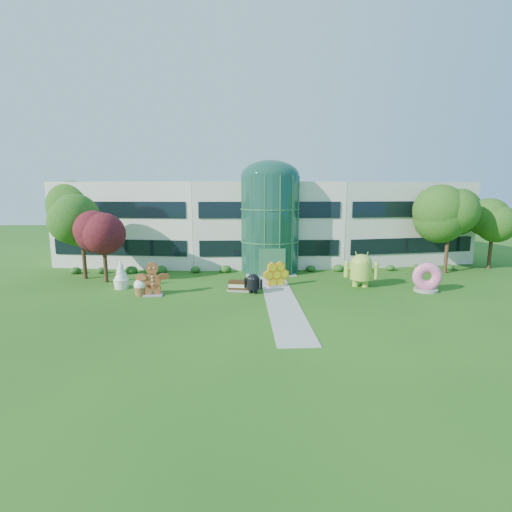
{
  "coord_description": "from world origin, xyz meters",
  "views": [
    {
      "loc": [
        -3.15,
        -26.47,
        8.2
      ],
      "look_at": [
        -1.7,
        6.0,
        2.6
      ],
      "focal_mm": 26.0,
      "sensor_mm": 36.0,
      "label": 1
    }
  ],
  "objects_px": {
    "donut": "(427,277)",
    "gingerbread": "(152,279)",
    "android_green": "(361,268)",
    "android_black": "(253,282)"
  },
  "relations": [
    {
      "from": "android_green",
      "to": "android_black",
      "type": "xyz_separation_m",
      "value": [
        -9.51,
        -1.75,
        -0.76
      ]
    },
    {
      "from": "android_black",
      "to": "donut",
      "type": "distance_m",
      "value": 14.51
    },
    {
      "from": "android_green",
      "to": "donut",
      "type": "xyz_separation_m",
      "value": [
        5.0,
        -1.76,
        -0.47
      ]
    },
    {
      "from": "android_green",
      "to": "android_black",
      "type": "bearing_deg",
      "value": -150.02
    },
    {
      "from": "android_black",
      "to": "gingerbread",
      "type": "bearing_deg",
      "value": -154.79
    },
    {
      "from": "android_black",
      "to": "donut",
      "type": "xyz_separation_m",
      "value": [
        14.5,
        -0.01,
        0.3
      ]
    },
    {
      "from": "donut",
      "to": "gingerbread",
      "type": "distance_m",
      "value": 22.58
    },
    {
      "from": "gingerbread",
      "to": "donut",
      "type": "bearing_deg",
      "value": -4.7
    },
    {
      "from": "android_black",
      "to": "donut",
      "type": "bearing_deg",
      "value": 22.88
    },
    {
      "from": "android_green",
      "to": "android_black",
      "type": "relative_size",
      "value": 1.81
    }
  ]
}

